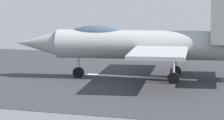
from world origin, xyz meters
name	(u,v)px	position (x,y,z in m)	size (l,w,h in m)	color
ground_plane	(153,78)	(0.00, 0.00, 0.00)	(400.00, 400.00, 0.00)	slate
runway_strip	(153,78)	(-0.02, 0.00, 0.01)	(240.00, 26.00, 0.02)	#343437
fighter_jet	(147,44)	(0.19, 0.77, 2.45)	(17.36, 14.29, 5.65)	#A8A9A7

